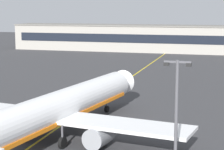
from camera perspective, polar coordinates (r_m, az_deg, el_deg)
taxiway_centreline at (r=66.62m, az=-2.67°, el=-3.90°), size 0.76×180.00×0.01m
airliner_foreground at (r=48.38m, az=-8.22°, el=-4.89°), size 32.36×41.39×11.65m
apron_lamp_post at (r=35.69m, az=8.59°, el=-6.14°), size 2.24×0.90×10.75m
safety_cone_by_nose_gear at (r=62.85m, az=-2.57°, el=-4.46°), size 0.44×0.44×0.55m
terminal_building at (r=143.86m, az=11.11°, el=4.75°), size 126.27×12.40×8.97m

